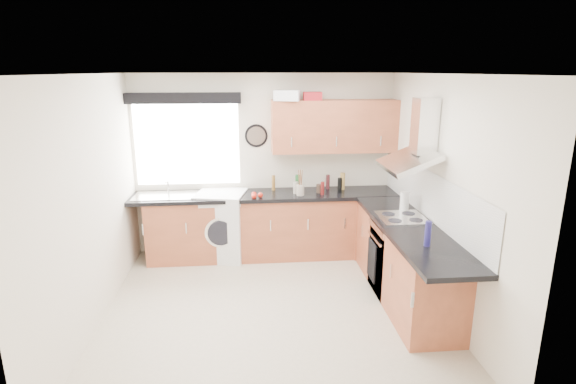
{
  "coord_description": "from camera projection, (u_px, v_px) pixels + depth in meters",
  "views": [
    {
      "loc": [
        -0.23,
        -4.4,
        2.53
      ],
      "look_at": [
        0.25,
        0.85,
        1.1
      ],
      "focal_mm": 28.0,
      "sensor_mm": 36.0,
      "label": 1
    }
  ],
  "objects": [
    {
      "name": "upper_cabinets",
      "position": [
        334.0,
        126.0,
        6.09
      ],
      "size": [
        1.7,
        0.35,
        0.7
      ],
      "primitive_type": "cube",
      "color": "brown",
      "rests_on": "wall_back"
    },
    {
      "name": "storage_box",
      "position": [
        312.0,
        96.0,
        5.89
      ],
      "size": [
        0.24,
        0.21,
        0.11
      ],
      "primitive_type": "cube",
      "rotation": [
        0.0,
        0.0,
        -0.05
      ],
      "color": "maroon",
      "rests_on": "upper_cabinets"
    },
    {
      "name": "wall_right",
      "position": [
        441.0,
        196.0,
        4.74
      ],
      "size": [
        0.02,
        3.6,
        2.5
      ],
      "primitive_type": "cube",
      "color": "silver",
      "rests_on": "ground_plane"
    },
    {
      "name": "window",
      "position": [
        187.0,
        145.0,
        6.14
      ],
      "size": [
        1.4,
        0.02,
        1.1
      ],
      "primitive_type": "cube",
      "color": "white",
      "rests_on": "wall_back"
    },
    {
      "name": "base_cab_right",
      "position": [
        404.0,
        263.0,
        5.08
      ],
      "size": [
        0.58,
        2.1,
        0.86
      ],
      "primitive_type": "cube",
      "color": "brown",
      "rests_on": "ground_plane"
    },
    {
      "name": "jar_4",
      "position": [
        319.0,
        189.0,
        6.13
      ],
      "size": [
        0.07,
        0.07,
        0.12
      ],
      "primitive_type": "cylinder",
      "color": "#402E23",
      "rests_on": "worktop_back"
    },
    {
      "name": "extractor_hood",
      "position": [
        416.0,
        143.0,
        4.88
      ],
      "size": [
        0.52,
        0.78,
        0.66
      ],
      "primitive_type": null,
      "color": "silver",
      "rests_on": "wall_right"
    },
    {
      "name": "wall_back",
      "position": [
        264.0,
        165.0,
        6.32
      ],
      "size": [
        3.6,
        0.02,
        2.5
      ],
      "primitive_type": "cube",
      "color": "silver",
      "rests_on": "ground_plane"
    },
    {
      "name": "worktop_right",
      "position": [
        411.0,
        229.0,
        4.81
      ],
      "size": [
        0.62,
        2.42,
        0.05
      ],
      "primitive_type": "cube",
      "color": "black",
      "rests_on": "base_cab_right"
    },
    {
      "name": "sink",
      "position": [
        166.0,
        193.0,
        5.99
      ],
      "size": [
        0.84,
        0.46,
        0.1
      ],
      "primitive_type": null,
      "color": "silver",
      "rests_on": "worktop_back"
    },
    {
      "name": "base_cab_back",
      "position": [
        259.0,
        227.0,
        6.24
      ],
      "size": [
        3.0,
        0.58,
        0.86
      ],
      "primitive_type": "cube",
      "color": "brown",
      "rests_on": "ground_plane"
    },
    {
      "name": "jar_6",
      "position": [
        273.0,
        183.0,
        6.26
      ],
      "size": [
        0.05,
        0.05,
        0.21
      ],
      "primitive_type": "cylinder",
      "color": "brown",
      "rests_on": "worktop_back"
    },
    {
      "name": "ground_plane",
      "position": [
        272.0,
        310.0,
        4.91
      ],
      "size": [
        3.6,
        3.6,
        0.0
      ],
      "primitive_type": "plane",
      "color": "beige"
    },
    {
      "name": "jar_7",
      "position": [
        328.0,
        182.0,
        6.33
      ],
      "size": [
        0.05,
        0.05,
        0.2
      ],
      "primitive_type": "cylinder",
      "color": "#47191D",
      "rests_on": "worktop_back"
    },
    {
      "name": "casserole",
      "position": [
        287.0,
        95.0,
        5.82
      ],
      "size": [
        0.37,
        0.3,
        0.13
      ],
      "primitive_type": "cube",
      "rotation": [
        0.0,
        0.0,
        -0.24
      ],
      "color": "white",
      "rests_on": "upper_cabinets"
    },
    {
      "name": "tomato_cluster",
      "position": [
        256.0,
        195.0,
        5.9
      ],
      "size": [
        0.18,
        0.18,
        0.07
      ],
      "primitive_type": null,
      "rotation": [
        0.0,
        0.0,
        -0.21
      ],
      "color": "red",
      "rests_on": "worktop_back"
    },
    {
      "name": "bottle_0",
      "position": [
        428.0,
        234.0,
        4.26
      ],
      "size": [
        0.06,
        0.06,
        0.25
      ],
      "primitive_type": "cylinder",
      "color": "navy",
      "rests_on": "worktop_right"
    },
    {
      "name": "washing_machine",
      "position": [
        222.0,
        225.0,
        6.2
      ],
      "size": [
        0.75,
        0.73,
        0.93
      ],
      "primitive_type": "cube",
      "rotation": [
        0.0,
        0.0,
        -0.2
      ],
      "color": "white",
      "rests_on": "ground_plane"
    },
    {
      "name": "jar_5",
      "position": [
        297.0,
        184.0,
        6.16
      ],
      "size": [
        0.06,
        0.06,
        0.24
      ],
      "primitive_type": "cylinder",
      "color": "#1C5123",
      "rests_on": "worktop_back"
    },
    {
      "name": "utensil_pot",
      "position": [
        300.0,
        190.0,
        6.01
      ],
      "size": [
        0.11,
        0.11,
        0.14
      ],
      "primitive_type": "cylinder",
      "rotation": [
        0.0,
        0.0,
        0.03
      ],
      "color": "gray",
      "rests_on": "worktop_back"
    },
    {
      "name": "jar_0",
      "position": [
        340.0,
        185.0,
        6.15
      ],
      "size": [
        0.06,
        0.06,
        0.2
      ],
      "primitive_type": "cylinder",
      "color": "black",
      "rests_on": "worktop_back"
    },
    {
      "name": "splashback",
      "position": [
        429.0,
        195.0,
        5.05
      ],
      "size": [
        0.01,
        3.0,
        0.54
      ],
      "primitive_type": "cube",
      "color": "white",
      "rests_on": "wall_right"
    },
    {
      "name": "wall_front",
      "position": [
        287.0,
        279.0,
        2.86
      ],
      "size": [
        3.6,
        0.02,
        2.5
      ],
      "primitive_type": "cube",
      "color": "silver",
      "rests_on": "ground_plane"
    },
    {
      "name": "jar_3",
      "position": [
        342.0,
        181.0,
        6.29
      ],
      "size": [
        0.07,
        0.07,
        0.24
      ],
      "primitive_type": "cylinder",
      "color": "#A77E39",
      "rests_on": "worktop_back"
    },
    {
      "name": "base_cab_corner",
      "position": [
        371.0,
        223.0,
        6.37
      ],
      "size": [
        0.6,
        0.6,
        0.86
      ],
      "primitive_type": "cube",
      "color": "brown",
      "rests_on": "ground_plane"
    },
    {
      "name": "hob_plate",
      "position": [
        402.0,
        218.0,
        5.09
      ],
      "size": [
        0.52,
        0.52,
        0.01
      ],
      "primitive_type": "cube",
      "color": "silver",
      "rests_on": "worktop_right"
    },
    {
      "name": "kitchen_roll",
      "position": [
        404.0,
        201.0,
        5.34
      ],
      "size": [
        0.13,
        0.13,
        0.23
      ],
      "primitive_type": "cylinder",
      "rotation": [
        0.0,
        0.0,
        0.28
      ],
      "color": "white",
      "rests_on": "worktop_right"
    },
    {
      "name": "wall_clock",
      "position": [
        256.0,
        136.0,
        6.18
      ],
      "size": [
        0.32,
        0.04,
        0.32
      ],
      "primitive_type": "cylinder",
      "rotation": [
        1.57,
        0.0,
        0.0
      ],
      "color": "black",
      "rests_on": "wall_back"
    },
    {
      "name": "worktop_back",
      "position": [
        265.0,
        195.0,
        6.12
      ],
      "size": [
        3.6,
        0.62,
        0.05
      ],
      "primitive_type": "cube",
      "color": "black",
      "rests_on": "base_cab_back"
    },
    {
      "name": "ceiling",
      "position": [
        270.0,
        74.0,
        4.26
      ],
      "size": [
        3.6,
        3.6,
        0.02
      ],
      "primitive_type": "cube",
      "color": "white",
      "rests_on": "wall_back"
    },
    {
      "name": "oven",
      "position": [
        399.0,
        258.0,
        5.22
      ],
      "size": [
        0.56,
        0.58,
        0.85
      ],
      "primitive_type": "cube",
      "color": "black",
      "rests_on": "ground_plane"
    },
    {
      "name": "jar_1",
      "position": [
        296.0,
        188.0,
        6.09
      ],
      "size": [
        0.07,
        0.07,
        0.16
      ],
      "primitive_type": "cylinder",
      "color": "gray",
      "rests_on": "worktop_back"
    },
    {
      "name": "jar_2",
      "position": [
        322.0,
        188.0,
        6.04
      ],
      "size": [
        0.05,
        0.05,
        0.18
      ],
      "primitive_type": "cylinder",
      "color": "#5E1413",
      "rests_on": "worktop_back"
    },
    {
      "name": "window_blind",
      "position": [
        184.0,
        98.0,
        5.88
      ],
      "size": [
        1.5,
        0.18,
        0.14
      ],
      "primitive_type": "cube",
      "color": "black",
      "rests_on": "wall_back"
    },
    {
      "name": "wall_left",
      "position": [
        89.0,
        205.0,
        4.43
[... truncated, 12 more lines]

